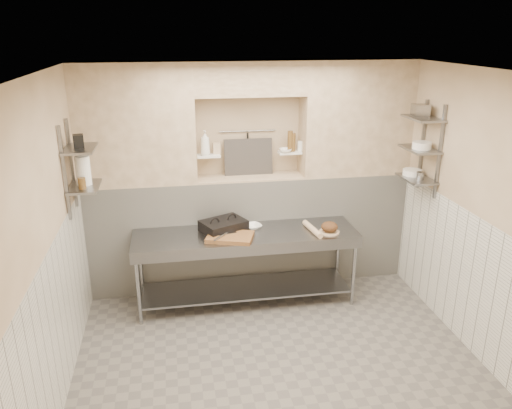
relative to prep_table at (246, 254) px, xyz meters
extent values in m
cube|color=#67625B|center=(0.14, -1.18, -0.69)|extent=(4.00, 3.90, 0.10)
cube|color=silver|center=(0.14, -1.18, 2.21)|extent=(4.00, 3.90, 0.10)
cube|color=#CAB191|center=(-1.91, -1.18, 0.76)|extent=(0.10, 3.90, 2.80)
cube|color=#CAB191|center=(2.19, -1.18, 0.76)|extent=(0.10, 3.90, 2.80)
cube|color=#CAB191|center=(0.14, 0.82, 0.76)|extent=(4.00, 0.10, 2.80)
cube|color=#CAB191|center=(0.14, -3.18, 0.76)|extent=(4.00, 0.10, 2.80)
cube|color=silver|center=(0.14, 0.57, 0.06)|extent=(4.00, 0.40, 1.40)
cube|color=#CAB191|center=(0.14, 0.57, 0.77)|extent=(1.30, 0.40, 0.02)
cube|color=#CAB191|center=(-1.19, 0.57, 1.46)|extent=(1.35, 0.40, 1.40)
cube|color=#CAB191|center=(1.46, 0.57, 1.46)|extent=(1.35, 0.40, 1.40)
cube|color=#CAB191|center=(0.14, 0.57, 1.96)|extent=(1.30, 0.40, 0.40)
cube|color=silver|center=(-1.85, -1.18, 0.06)|extent=(0.02, 3.90, 1.40)
cube|color=silver|center=(2.13, -1.18, 0.06)|extent=(0.02, 3.90, 1.40)
cube|color=white|center=(-0.36, 0.57, 1.06)|extent=(0.28, 0.16, 0.02)
cube|color=white|center=(0.64, 0.57, 1.06)|extent=(0.28, 0.16, 0.02)
cylinder|color=gray|center=(0.14, 0.74, 1.31)|extent=(0.70, 0.02, 0.02)
cylinder|color=black|center=(0.14, 0.72, 1.14)|extent=(0.02, 0.02, 0.30)
cube|color=#383330|center=(0.14, 0.67, 1.00)|extent=(0.60, 0.08, 0.45)
cube|color=slate|center=(-1.84, 0.07, 1.16)|extent=(0.03, 0.03, 0.95)
cube|color=slate|center=(-1.84, -0.33, 1.16)|extent=(0.03, 0.03, 0.95)
cube|color=slate|center=(-1.70, -0.13, 0.96)|extent=(0.30, 0.50, 0.02)
cube|color=slate|center=(-1.70, -0.13, 1.36)|extent=(0.30, 0.50, 0.03)
cube|color=slate|center=(2.11, 0.07, 1.21)|extent=(0.03, 0.03, 1.05)
cube|color=slate|center=(2.11, -0.33, 1.21)|extent=(0.03, 0.03, 1.05)
cube|color=slate|center=(1.98, -0.13, 0.86)|extent=(0.30, 0.50, 0.02)
cube|color=slate|center=(1.98, -0.13, 1.21)|extent=(0.30, 0.50, 0.02)
cube|color=slate|center=(1.98, -0.13, 1.56)|extent=(0.30, 0.50, 0.03)
cube|color=gray|center=(0.00, 0.02, 0.24)|extent=(2.60, 0.70, 0.04)
cube|color=gray|center=(0.00, 0.02, -0.46)|extent=(2.45, 0.60, 0.03)
cube|color=gray|center=(0.00, -0.31, 0.18)|extent=(2.60, 0.02, 0.12)
cylinder|color=gray|center=(-1.24, -0.27, -0.21)|extent=(0.04, 0.04, 0.86)
cylinder|color=gray|center=(-1.24, 0.31, -0.21)|extent=(0.04, 0.04, 0.86)
cylinder|color=gray|center=(1.24, -0.27, -0.21)|extent=(0.04, 0.04, 0.86)
cylinder|color=gray|center=(1.24, 0.31, -0.21)|extent=(0.04, 0.04, 0.86)
cube|color=black|center=(-0.25, 0.11, 0.30)|extent=(0.59, 0.53, 0.09)
cube|color=black|center=(-0.25, 0.11, 0.37)|extent=(0.59, 0.53, 0.04)
cube|color=olive|center=(-0.20, -0.12, 0.28)|extent=(0.59, 0.49, 0.05)
cube|color=gray|center=(-0.25, -0.09, 0.31)|extent=(0.27, 0.10, 0.01)
cylinder|color=gray|center=(-0.31, -0.17, 0.31)|extent=(0.17, 0.20, 0.02)
imported|color=white|center=(0.10, 0.14, 0.28)|extent=(0.26, 0.26, 0.05)
cylinder|color=tan|center=(0.77, -0.08, 0.29)|extent=(0.13, 0.45, 0.07)
cylinder|color=tan|center=(0.96, -0.14, 0.26)|extent=(0.24, 0.24, 0.01)
ellipsoid|color=#4C2D19|center=(0.96, -0.14, 0.33)|extent=(0.19, 0.19, 0.12)
imported|color=white|center=(-0.40, 0.55, 1.22)|extent=(0.13, 0.13, 0.30)
cube|color=#CAB191|center=(-0.26, 0.62, 1.14)|extent=(0.09, 0.09, 0.13)
imported|color=white|center=(0.57, 0.53, 1.09)|extent=(0.16, 0.16, 0.05)
cylinder|color=brown|center=(0.68, 0.57, 1.18)|extent=(0.06, 0.06, 0.22)
cylinder|color=brown|center=(0.64, 0.56, 1.20)|extent=(0.06, 0.06, 0.25)
cylinder|color=white|center=(0.77, 0.58, 1.13)|extent=(0.07, 0.07, 0.12)
cylinder|color=white|center=(-1.70, -0.10, 1.12)|extent=(0.15, 0.15, 0.30)
cylinder|color=brown|center=(-1.70, -0.24, 1.03)|extent=(0.08, 0.08, 0.11)
cube|color=black|center=(-1.70, -0.16, 1.44)|extent=(0.11, 0.11, 0.14)
cylinder|color=white|center=(1.98, -0.02, 0.90)|extent=(0.22, 0.22, 0.07)
cylinder|color=gray|center=(1.98, -0.21, 0.91)|extent=(0.09, 0.09, 0.09)
cylinder|color=white|center=(1.98, -0.17, 1.26)|extent=(0.21, 0.21, 0.08)
cube|color=gray|center=(1.98, -0.05, 1.63)|extent=(0.19, 0.22, 0.13)
camera|label=1|loc=(-0.79, -5.27, 2.50)|focal=35.00mm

